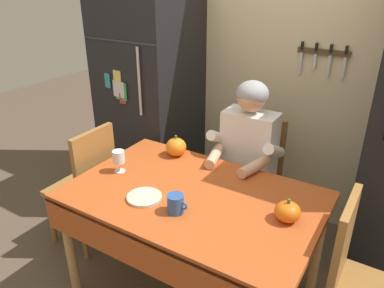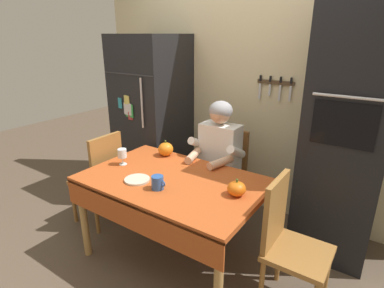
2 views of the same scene
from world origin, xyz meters
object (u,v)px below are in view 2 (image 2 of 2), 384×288
(chair_left_side, at_px, (101,175))
(chair_right_side, at_px, (288,239))
(refrigerator, at_px, (153,118))
(pumpkin_large, at_px, (237,189))
(coffee_mug, at_px, (158,183))
(dining_table, at_px, (171,189))
(pumpkin_medium, at_px, (166,149))
(serving_tray, at_px, (137,180))
(chair_behind_person, at_px, (225,172))
(wine_glass, at_px, (122,154))
(wall_oven, at_px, (347,134))
(seated_person, at_px, (216,157))

(chair_left_side, distance_m, chair_right_side, 1.80)
(refrigerator, height_order, pumpkin_large, refrigerator)
(coffee_mug, xyz_separation_m, pumpkin_large, (0.51, 0.23, 0.00))
(coffee_mug, bearing_deg, pumpkin_large, 24.69)
(dining_table, height_order, pumpkin_large, pumpkin_large)
(pumpkin_large, height_order, pumpkin_medium, pumpkin_medium)
(refrigerator, bearing_deg, dining_table, -42.91)
(refrigerator, bearing_deg, chair_right_side, -23.10)
(serving_tray, bearing_deg, chair_right_side, 13.02)
(chair_right_side, bearing_deg, chair_left_side, -178.77)
(refrigerator, distance_m, chair_behind_person, 1.08)
(chair_behind_person, relative_size, chair_left_side, 1.00)
(wine_glass, distance_m, pumpkin_medium, 0.41)
(dining_table, xyz_separation_m, chair_behind_person, (0.05, 0.79, -0.14))
(pumpkin_large, bearing_deg, pumpkin_medium, 160.56)
(refrigerator, relative_size, dining_table, 1.29)
(refrigerator, height_order, wine_glass, refrigerator)
(wall_oven, height_order, dining_table, wall_oven)
(wall_oven, bearing_deg, chair_right_side, -100.21)
(chair_right_side, relative_size, pumpkin_medium, 6.38)
(refrigerator, xyz_separation_m, chair_right_side, (1.85, -0.79, -0.39))
(dining_table, xyz_separation_m, wine_glass, (-0.52, -0.00, 0.18))
(dining_table, relative_size, coffee_mug, 12.11)
(wall_oven, relative_size, pumpkin_medium, 14.42)
(refrigerator, xyz_separation_m, pumpkin_large, (1.48, -0.82, -0.11))
(chair_behind_person, distance_m, pumpkin_medium, 0.65)
(pumpkin_large, bearing_deg, chair_left_side, -179.78)
(coffee_mug, bearing_deg, chair_behind_person, 87.92)
(wall_oven, distance_m, serving_tray, 1.68)
(seated_person, bearing_deg, serving_tray, -108.28)
(dining_table, distance_m, chair_right_side, 0.92)
(wine_glass, bearing_deg, coffee_mug, -17.79)
(seated_person, distance_m, chair_right_side, 1.02)
(wall_oven, relative_size, seated_person, 1.69)
(pumpkin_medium, bearing_deg, chair_left_side, -150.36)
(wall_oven, relative_size, chair_left_side, 2.26)
(refrigerator, distance_m, pumpkin_large, 1.69)
(coffee_mug, bearing_deg, wall_oven, 46.68)
(chair_behind_person, xyz_separation_m, chair_right_side, (0.85, -0.70, 0.00))
(chair_right_side, bearing_deg, dining_table, -174.06)
(dining_table, distance_m, seated_person, 0.61)
(dining_table, distance_m, serving_tray, 0.27)
(chair_right_side, height_order, pumpkin_large, chair_right_side)
(chair_right_side, distance_m, serving_tray, 1.16)
(chair_right_side, height_order, serving_tray, chair_right_side)
(refrigerator, relative_size, chair_right_side, 1.94)
(chair_behind_person, height_order, chair_left_side, same)
(chair_behind_person, relative_size, chair_right_side, 1.00)
(coffee_mug, xyz_separation_m, wine_glass, (-0.54, 0.17, 0.05))
(chair_left_side, relative_size, coffee_mug, 8.04)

